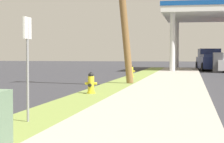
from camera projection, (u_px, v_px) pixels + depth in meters
The scene contains 4 objects.
fire_hydrant_second at pixel (91, 84), 14.53m from camera, with size 0.42×0.38×0.74m.
fire_hydrant_third at pixel (131, 72), 24.66m from camera, with size 0.42×0.37×0.74m.
street_sign_post at pixel (27, 47), 8.44m from camera, with size 0.05×0.36×2.12m.
truck_navy_at_forecourt at pixel (210, 60), 37.68m from camera, with size 2.61×5.57×1.97m.
Camera 1 is at (4.00, -2.38, 1.50)m, focal length 67.17 mm.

